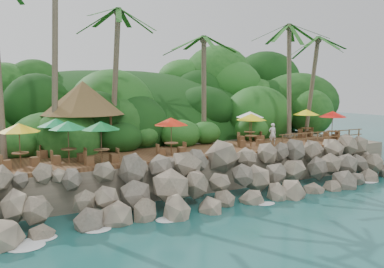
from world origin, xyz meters
TOP-DOWN VIEW (x-y plane):
  - ground at (0.00, 0.00)m, footprint 140.00×140.00m
  - land_base at (0.00, 16.00)m, footprint 32.00×25.20m
  - jungle_hill at (0.00, 23.50)m, footprint 44.80×28.00m
  - seawall at (0.00, 2.00)m, footprint 29.00×4.00m
  - terrace at (0.00, 6.00)m, footprint 26.00×5.00m
  - jungle_foliage at (0.00, 15.00)m, footprint 44.00×16.00m
  - foam_line at (0.00, 0.30)m, footprint 25.20×0.80m
  - palms at (0.49, 8.66)m, footprint 31.26×7.16m
  - palapa at (-6.27, 9.47)m, footprint 5.47×5.47m
  - dining_clusters at (-0.20, 5.91)m, footprint 24.63×5.36m
  - railing at (9.63, 3.65)m, footprint 8.30×0.10m
  - waiter at (6.62, 5.71)m, footprint 0.66×0.53m

SIDE VIEW (x-z plane):
  - ground at x=0.00m, z-range 0.00..0.00m
  - jungle_hill at x=0.00m, z-range -7.70..7.70m
  - jungle_foliage at x=0.00m, z-range -6.00..6.00m
  - foam_line at x=0.00m, z-range 0.00..0.06m
  - land_base at x=0.00m, z-range 0.00..2.10m
  - seawall at x=0.00m, z-range 0.00..2.30m
  - terrace at x=0.00m, z-range 2.10..2.30m
  - railing at x=9.63m, z-range 2.41..3.41m
  - waiter at x=6.62m, z-range 2.30..3.86m
  - dining_clusters at x=-0.20m, z-range 3.07..5.41m
  - palapa at x=-6.27m, z-range 3.49..8.09m
  - palms at x=0.49m, z-range 4.93..19.27m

